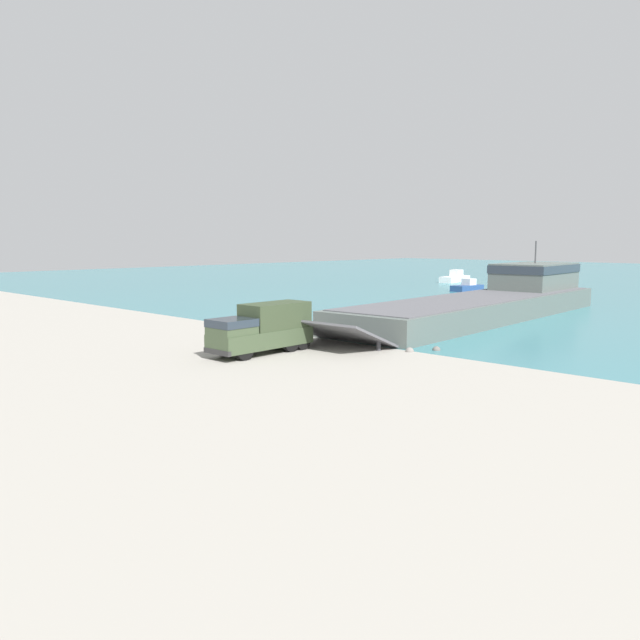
# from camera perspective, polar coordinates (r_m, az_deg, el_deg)

# --- Properties ---
(ground_plane) EXTENTS (240.00, 240.00, 0.00)m
(ground_plane) POSITION_cam_1_polar(r_m,az_deg,el_deg) (42.89, -4.66, -2.54)
(ground_plane) COLOR #9E998E
(landing_craft) EXTENTS (9.84, 42.42, 7.25)m
(landing_craft) POSITION_cam_1_polar(r_m,az_deg,el_deg) (63.19, 15.65, 1.94)
(landing_craft) COLOR #56605B
(landing_craft) RESTS_ON ground_plane
(military_truck) EXTENTS (2.46, 7.43, 3.22)m
(military_truck) POSITION_cam_1_polar(r_m,az_deg,el_deg) (40.62, -5.30, -0.75)
(military_truck) COLOR #3D4C33
(military_truck) RESTS_ON ground_plane
(soldier_on_ramp) EXTENTS (0.46, 0.50, 1.73)m
(soldier_on_ramp) POSITION_cam_1_polar(r_m,az_deg,el_deg) (43.53, -8.02, -1.11)
(soldier_on_ramp) COLOR #566042
(soldier_on_ramp) RESTS_ON ground_plane
(moored_boat_a) EXTENTS (2.61, 5.57, 1.78)m
(moored_boat_a) POSITION_cam_1_polar(r_m,az_deg,el_deg) (93.33, 13.33, 2.97)
(moored_boat_a) COLOR navy
(moored_boat_a) RESTS_ON ground_plane
(moored_boat_b) EXTENTS (3.20, 8.37, 2.15)m
(moored_boat_b) POSITION_cam_1_polar(r_m,az_deg,el_deg) (113.12, 12.25, 3.79)
(moored_boat_b) COLOR white
(moored_boat_b) RESTS_ON ground_plane
(mooring_bollard) EXTENTS (0.35, 0.35, 0.85)m
(mooring_bollard) POSITION_cam_1_polar(r_m,az_deg,el_deg) (41.79, 5.38, -2.17)
(mooring_bollard) COLOR #333338
(mooring_bollard) RESTS_ON ground_plane
(shoreline_rock_a) EXTENTS (1.17, 1.17, 1.17)m
(shoreline_rock_a) POSITION_cam_1_polar(r_m,az_deg,el_deg) (51.03, -3.47, -0.95)
(shoreline_rock_a) COLOR gray
(shoreline_rock_a) RESTS_ON ground_plane
(shoreline_rock_b) EXTENTS (0.54, 0.54, 0.54)m
(shoreline_rock_b) POSITION_cam_1_polar(r_m,az_deg,el_deg) (42.49, 10.59, -2.74)
(shoreline_rock_b) COLOR #66605B
(shoreline_rock_b) RESTS_ON ground_plane
(shoreline_rock_c) EXTENTS (0.57, 0.57, 0.57)m
(shoreline_rock_c) POSITION_cam_1_polar(r_m,az_deg,el_deg) (41.68, 8.20, -2.88)
(shoreline_rock_c) COLOR gray
(shoreline_rock_c) RESTS_ON ground_plane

